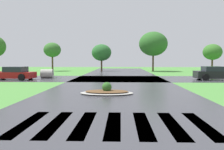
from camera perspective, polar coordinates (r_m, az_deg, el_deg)
asphalt_roadway at (r=13.13m, az=1.09°, el=-5.03°), size 9.18×80.00×0.01m
asphalt_cross_road at (r=25.10m, az=1.56°, el=-0.85°), size 90.00×8.26×0.01m
crosswalk_stripes at (r=7.62m, az=0.34°, el=-11.45°), size 5.85×3.25×0.01m
median_island at (r=14.04m, az=-1.24°, el=-3.91°), size 3.06×1.90×0.68m
car_dark_suv at (r=25.71m, az=-22.35°, el=0.29°), size 4.57×2.38×1.28m
car_white_sedan at (r=25.64m, az=23.50°, el=0.32°), size 4.35×2.19×1.32m
drainage_pipe_stack at (r=26.68m, az=-15.06°, el=0.30°), size 1.29×1.01×0.94m
background_treeline at (r=40.44m, az=-4.08°, el=6.56°), size 39.98×6.24×6.58m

